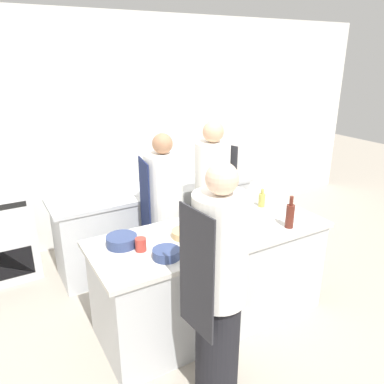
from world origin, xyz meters
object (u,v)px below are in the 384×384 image
object	(u,v)px
bottle_vinegar	(290,215)
bottle_cooking_oil	(262,200)
chef_at_stove	(212,203)
bowl_prep_small	(166,253)
chef_at_prep_near	(218,290)
bottle_olive_oil	(241,215)
bottle_sauce	(214,203)
chef_at_pass_far	(164,213)
bowl_mixing_large	(185,234)
bottle_wine	(224,210)
bowl_ceramic_blue	(122,241)
cup	(141,245)

from	to	relation	value
bottle_vinegar	bottle_cooking_oil	xyz separation A→B (m)	(0.10, 0.49, -0.04)
chef_at_stove	bowl_prep_small	distance (m)	1.26
chef_at_prep_near	bottle_olive_oil	distance (m)	1.01
bottle_olive_oil	bottle_sauce	size ratio (longest dim) A/B	0.75
chef_at_stove	chef_at_pass_far	world-z (taller)	chef_at_stove
chef_at_prep_near	bowl_mixing_large	xyz separation A→B (m)	(0.16, 0.74, 0.05)
chef_at_prep_near	bottle_cooking_oil	xyz separation A→B (m)	(1.14, 0.93, 0.09)
chef_at_pass_far	bowl_prep_small	bearing A→B (deg)	163.80
chef_at_pass_far	chef_at_prep_near	bearing A→B (deg)	176.69
chef_at_prep_near	bowl_mixing_large	distance (m)	0.76
bowl_mixing_large	bowl_prep_small	world-z (taller)	bowl_prep_small
bottle_wine	bottle_sauce	xyz separation A→B (m)	(-0.03, 0.13, 0.03)
bottle_sauce	bowl_ceramic_blue	bearing A→B (deg)	-171.27
chef_at_stove	bottle_olive_oil	distance (m)	0.65
chef_at_stove	bottle_olive_oil	size ratio (longest dim) A/B	7.79
bottle_olive_oil	bottle_cooking_oil	bearing A→B (deg)	27.54
bowl_ceramic_blue	cup	world-z (taller)	cup
chef_at_stove	bottle_vinegar	size ratio (longest dim) A/B	5.87
chef_at_stove	bottle_cooking_oil	distance (m)	0.53
bottle_vinegar	bowl_mixing_large	world-z (taller)	bottle_vinegar
chef_at_pass_far	bottle_wine	size ratio (longest dim) A/B	7.21
chef_at_stove	bottle_vinegar	world-z (taller)	chef_at_stove
bottle_sauce	chef_at_prep_near	bearing A→B (deg)	-121.44
chef_at_pass_far	bowl_mixing_large	bearing A→B (deg)	176.76
bottle_sauce	bowl_prep_small	size ratio (longest dim) A/B	1.40
chef_at_stove	bottle_sauce	xyz separation A→B (m)	(-0.20, -0.34, 0.15)
chef_at_stove	cup	xyz separation A→B (m)	(-1.06, -0.64, 0.09)
bowl_prep_small	bowl_mixing_large	bearing A→B (deg)	38.91
chef_at_pass_far	bottle_cooking_oil	distance (m)	0.99
bowl_mixing_large	chef_at_prep_near	bearing A→B (deg)	-102.02
bottle_sauce	bottle_vinegar	bearing A→B (deg)	-52.97
bottle_vinegar	bowl_mixing_large	bearing A→B (deg)	161.21
bottle_wine	bowl_ceramic_blue	world-z (taller)	bottle_wine
chef_at_prep_near	bowl_ceramic_blue	size ratio (longest dim) A/B	7.06
chef_at_pass_far	bottle_wine	distance (m)	0.69
chef_at_prep_near	bottle_sauce	bearing A→B (deg)	-37.18
bottle_wine	bottle_cooking_oil	size ratio (longest dim) A/B	1.23
bowl_mixing_large	bottle_wine	bearing A→B (deg)	15.53
bottle_sauce	bowl_ceramic_blue	size ratio (longest dim) A/B	1.19
bottle_olive_oil	bottle_sauce	world-z (taller)	bottle_sauce
chef_at_pass_far	bottle_vinegar	world-z (taller)	chef_at_pass_far
bottle_vinegar	cup	xyz separation A→B (m)	(-1.29, 0.26, -0.06)
bottle_sauce	cup	xyz separation A→B (m)	(-0.86, -0.30, -0.06)
chef_at_prep_near	cup	size ratio (longest dim) A/B	16.64
chef_at_stove	cup	distance (m)	1.25
bottle_wine	bottle_vinegar	bearing A→B (deg)	-47.89
bottle_olive_oil	bottle_cooking_oil	world-z (taller)	bottle_olive_oil
chef_at_stove	bowl_ceramic_blue	size ratio (longest dim) A/B	6.95
cup	bowl_ceramic_blue	bearing A→B (deg)	122.62
bottle_cooking_oil	bowl_ceramic_blue	xyz separation A→B (m)	(-1.49, -0.08, -0.03)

